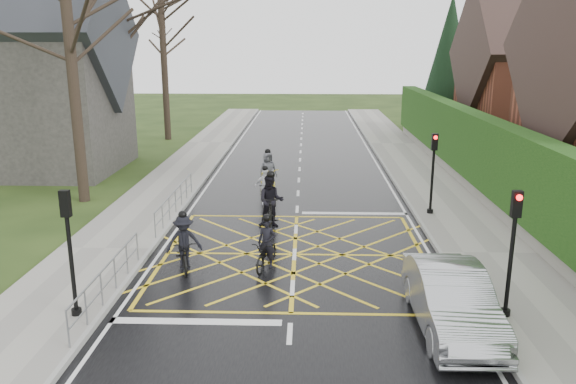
# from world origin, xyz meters

# --- Properties ---
(ground) EXTENTS (120.00, 120.00, 0.00)m
(ground) POSITION_xyz_m (0.00, 0.00, 0.00)
(ground) COLOR black
(ground) RESTS_ON ground
(road) EXTENTS (9.00, 80.00, 0.01)m
(road) POSITION_xyz_m (0.00, 0.00, 0.01)
(road) COLOR black
(road) RESTS_ON ground
(sidewalk_right) EXTENTS (3.00, 80.00, 0.15)m
(sidewalk_right) POSITION_xyz_m (6.00, 0.00, 0.07)
(sidewalk_right) COLOR gray
(sidewalk_right) RESTS_ON ground
(sidewalk_left) EXTENTS (3.00, 80.00, 0.15)m
(sidewalk_left) POSITION_xyz_m (-6.00, 0.00, 0.07)
(sidewalk_left) COLOR gray
(sidewalk_left) RESTS_ON ground
(stone_wall) EXTENTS (0.50, 38.00, 0.70)m
(stone_wall) POSITION_xyz_m (7.75, 6.00, 0.35)
(stone_wall) COLOR slate
(stone_wall) RESTS_ON ground
(hedge) EXTENTS (0.90, 38.00, 2.80)m
(hedge) POSITION_xyz_m (7.75, 6.00, 2.10)
(hedge) COLOR #13340E
(hedge) RESTS_ON stone_wall
(house_far) EXTENTS (9.80, 8.80, 10.30)m
(house_far) POSITION_xyz_m (14.75, 18.00, 4.36)
(house_far) COLOR brown
(house_far) RESTS_ON ground
(conifer) EXTENTS (4.60, 4.60, 10.00)m
(conifer) POSITION_xyz_m (10.75, 26.00, 4.99)
(conifer) COLOR black
(conifer) RESTS_ON ground
(church) EXTENTS (8.80, 7.80, 11.00)m
(church) POSITION_xyz_m (-13.54, 12.00, 4.93)
(church) COLOR #2D2B28
(church) RESTS_ON ground
(tree_near) EXTENTS (9.24, 9.24, 11.44)m
(tree_near) POSITION_xyz_m (-9.00, 6.00, 7.91)
(tree_near) COLOR black
(tree_near) RESTS_ON ground
(tree_mid) EXTENTS (10.08, 10.08, 12.48)m
(tree_mid) POSITION_xyz_m (-10.00, 14.00, 8.63)
(tree_mid) COLOR black
(tree_mid) RESTS_ON ground
(tree_far) EXTENTS (8.40, 8.40, 10.40)m
(tree_far) POSITION_xyz_m (-9.30, 22.00, 7.19)
(tree_far) COLOR black
(tree_far) RESTS_ON ground
(railing_south) EXTENTS (0.05, 5.04, 1.03)m
(railing_south) POSITION_xyz_m (-4.65, -3.50, 0.78)
(railing_south) COLOR slate
(railing_south) RESTS_ON ground
(railing_north) EXTENTS (0.05, 6.04, 1.03)m
(railing_north) POSITION_xyz_m (-4.65, 4.00, 0.79)
(railing_north) COLOR slate
(railing_north) RESTS_ON ground
(traffic_light_ne) EXTENTS (0.24, 0.31, 3.21)m
(traffic_light_ne) POSITION_xyz_m (5.10, 4.20, 1.66)
(traffic_light_ne) COLOR black
(traffic_light_ne) RESTS_ON ground
(traffic_light_se) EXTENTS (0.24, 0.31, 3.21)m
(traffic_light_se) POSITION_xyz_m (5.10, -4.20, 1.66)
(traffic_light_se) COLOR black
(traffic_light_se) RESTS_ON ground
(traffic_light_sw) EXTENTS (0.24, 0.31, 3.21)m
(traffic_light_sw) POSITION_xyz_m (-5.10, -4.50, 1.66)
(traffic_light_sw) COLOR black
(traffic_light_sw) RESTS_ON ground
(cyclist_rear) EXTENTS (0.99, 1.77, 1.63)m
(cyclist_rear) POSITION_xyz_m (-0.79, -1.07, 0.53)
(cyclist_rear) COLOR black
(cyclist_rear) RESTS_ON ground
(cyclist_back) EXTENTS (0.94, 2.09, 2.08)m
(cyclist_back) POSITION_xyz_m (-0.91, 2.74, 0.79)
(cyclist_back) COLOR black
(cyclist_back) RESTS_ON ground
(cyclist_mid) EXTENTS (1.17, 1.91, 1.76)m
(cyclist_mid) POSITION_xyz_m (-3.21, -1.21, 0.64)
(cyclist_mid) COLOR black
(cyclist_mid) RESTS_ON ground
(cyclist_front) EXTENTS (0.90, 1.66, 1.64)m
(cyclist_front) POSITION_xyz_m (-1.33, 5.66, 0.60)
(cyclist_front) COLOR black
(cyclist_front) RESTS_ON ground
(cyclist_lead) EXTENTS (1.38, 2.01, 1.85)m
(cyclist_lead) POSITION_xyz_m (-1.39, 8.31, 0.64)
(cyclist_lead) COLOR yellow
(cyclist_lead) RESTS_ON ground
(car) EXTENTS (1.58, 4.41, 1.45)m
(car) POSITION_xyz_m (3.70, -4.60, 0.72)
(car) COLOR #A9ABB0
(car) RESTS_ON ground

